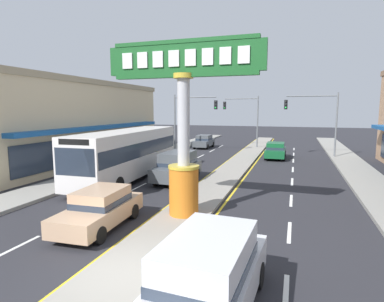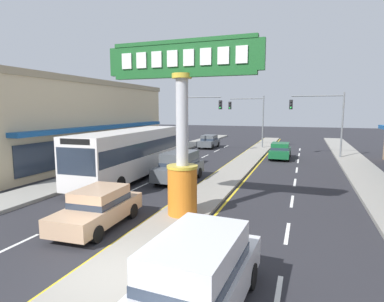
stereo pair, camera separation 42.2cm
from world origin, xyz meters
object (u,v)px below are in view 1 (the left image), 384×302
(district_sign, at_px, (184,132))
(sedan_mid_left_lane, at_px, (100,208))
(storefront_left, at_px, (60,122))
(suv_kerb_right, at_px, (177,166))
(traffic_light_left_side, at_px, (190,113))
(traffic_light_right_side, at_px, (317,113))
(sedan_near_left_lane, at_px, (275,150))
(suv_far_left_oncoming, at_px, (209,273))
(traffic_light_median_far, at_px, (245,113))
(bus_far_right_lane, at_px, (128,152))
(sedan_near_right_lane, at_px, (204,141))

(district_sign, relative_size, sedan_mid_left_lane, 1.67)
(storefront_left, height_order, suv_kerb_right, storefront_left)
(traffic_light_left_side, xyz_separation_m, suv_kerb_right, (3.59, -13.24, -3.26))
(traffic_light_right_side, distance_m, sedan_near_left_lane, 5.31)
(sedan_near_left_lane, distance_m, sedan_mid_left_lane, 20.96)
(district_sign, relative_size, storefront_left, 0.33)
(suv_far_left_oncoming, bearing_deg, traffic_light_right_side, 82.11)
(suv_far_left_oncoming, bearing_deg, storefront_left, 137.92)
(suv_kerb_right, bearing_deg, traffic_light_left_side, 105.15)
(district_sign, height_order, suv_kerb_right, district_sign)
(traffic_light_median_far, xyz_separation_m, suv_kerb_right, (-1.39, -19.05, -3.21))
(district_sign, bearing_deg, traffic_light_left_side, 107.85)
(traffic_light_left_side, height_order, traffic_light_median_far, same)
(bus_far_right_lane, relative_size, sedan_near_left_lane, 2.62)
(sedan_near_left_lane, bearing_deg, traffic_light_left_side, 170.23)
(sedan_near_right_lane, distance_m, suv_far_left_oncoming, 31.29)
(traffic_light_right_side, relative_size, sedan_near_right_lane, 1.44)
(bus_far_right_lane, bearing_deg, suv_far_left_oncoming, -53.36)
(sedan_near_left_lane, relative_size, sedan_mid_left_lane, 0.98)
(traffic_light_right_side, bearing_deg, traffic_light_left_side, -178.73)
(sedan_near_left_lane, height_order, suv_far_left_oncoming, suv_far_left_oncoming)
(bus_far_right_lane, bearing_deg, district_sign, -44.16)
(sedan_near_left_lane, bearing_deg, sedan_mid_left_lane, -105.20)
(storefront_left, distance_m, sedan_near_left_lane, 19.88)
(traffic_light_right_side, relative_size, suv_far_left_oncoming, 1.32)
(traffic_light_left_side, height_order, suv_kerb_right, traffic_light_left_side)
(traffic_light_left_side, distance_m, traffic_light_right_side, 12.66)
(bus_far_right_lane, bearing_deg, sedan_near_left_lane, 54.29)
(traffic_light_left_side, height_order, sedan_mid_left_lane, traffic_light_left_side)
(traffic_light_left_side, height_order, sedan_near_right_lane, traffic_light_left_side)
(suv_far_left_oncoming, height_order, suv_kerb_right, same)
(sedan_near_right_lane, bearing_deg, traffic_light_median_far, 16.42)
(sedan_near_right_lane, xyz_separation_m, sedan_near_left_lane, (8.79, -5.99, 0.00))
(storefront_left, bearing_deg, traffic_light_median_far, 47.02)
(storefront_left, relative_size, suv_kerb_right, 4.82)
(sedan_mid_left_lane, bearing_deg, traffic_light_left_side, 99.34)
(traffic_light_median_far, relative_size, sedan_near_left_lane, 1.44)
(district_sign, distance_m, suv_far_left_oncoming, 7.09)
(traffic_light_left_side, bearing_deg, sedan_near_right_lane, 86.32)
(traffic_light_left_side, bearing_deg, traffic_light_median_far, 49.41)
(storefront_left, xyz_separation_m, sedan_near_left_lane, (18.13, 7.68, -2.77))
(sedan_near_right_lane, bearing_deg, sedan_near_left_lane, -34.27)
(sedan_near_right_lane, relative_size, sedan_near_left_lane, 1.00)
(traffic_light_left_side, relative_size, traffic_light_median_far, 1.00)
(traffic_light_median_far, distance_m, sedan_mid_left_lane, 27.84)
(traffic_light_median_far, height_order, bus_far_right_lane, traffic_light_median_far)
(district_sign, xyz_separation_m, traffic_light_right_side, (6.33, 19.94, 0.55))
(storefront_left, distance_m, sedan_mid_left_lane, 18.02)
(traffic_light_left_side, distance_m, sedan_near_left_lane, 9.84)
(traffic_light_median_far, distance_m, bus_far_right_lane, 20.29)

